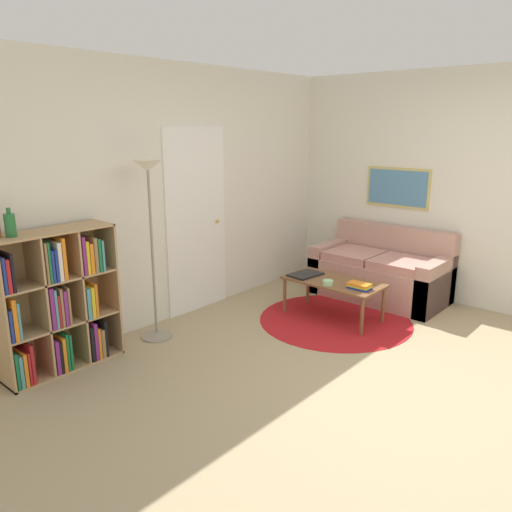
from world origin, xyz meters
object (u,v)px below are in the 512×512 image
at_px(bookshelf, 56,303).
at_px(floor_lamp, 149,199).
at_px(couch, 382,273).
at_px(coffee_table, 333,284).
at_px(laptop, 305,274).
at_px(bottle_middle, 10,225).
at_px(bowl, 328,283).

relative_size(bookshelf, floor_lamp, 0.70).
xyz_separation_m(couch, coffee_table, (-0.96, 0.06, 0.08)).
distance_m(laptop, bottle_middle, 2.96).
relative_size(couch, bowl, 13.68).
bearing_deg(bowl, floor_lamp, 143.57).
relative_size(coffee_table, bottle_middle, 4.72).
bearing_deg(laptop, bowl, -108.68).
bearing_deg(couch, bowl, 178.64).
distance_m(couch, coffee_table, 0.97).
bearing_deg(bowl, laptop, 71.32).
bearing_deg(bottle_middle, coffee_table, -21.33).
xyz_separation_m(coffee_table, laptop, (-0.04, 0.33, 0.05)).
relative_size(bookshelf, coffee_table, 1.15).
relative_size(couch, bottle_middle, 6.91).
xyz_separation_m(bookshelf, couch, (3.44, -1.17, -0.28)).
distance_m(floor_lamp, couch, 2.93).
xyz_separation_m(couch, bottle_middle, (-3.73, 1.15, 0.99)).
bearing_deg(floor_lamp, bowl, -36.43).
bearing_deg(bottle_middle, bowl, -23.24).
bearing_deg(coffee_table, bookshelf, 156.00).
distance_m(coffee_table, bowl, 0.18).
xyz_separation_m(bookshelf, coffee_table, (2.48, -1.10, -0.20)).
relative_size(laptop, bottle_middle, 1.74).
bearing_deg(laptop, bookshelf, 162.46).
bearing_deg(laptop, coffee_table, -83.18).
height_order(bookshelf, laptop, bookshelf).
height_order(bookshelf, couch, bookshelf).
height_order(floor_lamp, couch, floor_lamp).
distance_m(floor_lamp, bowl, 1.96).
bearing_deg(bookshelf, bottle_middle, -175.84).
bearing_deg(coffee_table, bottle_middle, 158.67).
bearing_deg(bottle_middle, floor_lamp, -4.12).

